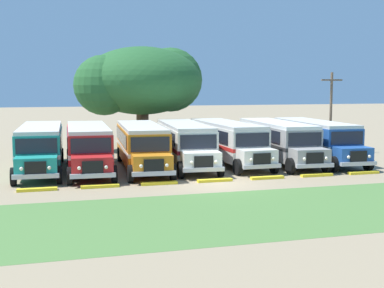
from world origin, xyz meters
TOP-DOWN VIEW (x-y plane):
  - ground_plane at (0.00, 0.00)m, footprint 220.00×220.00m
  - foreground_grass_strip at (0.00, -6.35)m, footprint 80.00×8.26m
  - parked_bus_slot_0 at (-9.43, 7.21)m, footprint 2.96×10.88m
  - parked_bus_slot_1 at (-6.53, 6.60)m, footprint 2.95×10.87m
  - parked_bus_slot_2 at (-3.13, 6.39)m, footprint 3.19×10.91m
  - parked_bus_slot_3 at (-0.07, 6.92)m, footprint 3.33×10.94m
  - parked_bus_slot_4 at (3.04, 7.13)m, footprint 2.90×10.87m
  - parked_bus_slot_5 at (6.57, 6.54)m, footprint 3.07×10.89m
  - parked_bus_slot_6 at (9.52, 6.52)m, footprint 3.09×10.89m
  - curb_wheelstop_0 at (-9.53, 0.62)m, footprint 2.00×0.36m
  - curb_wheelstop_1 at (-6.35, 0.62)m, footprint 2.00×0.36m
  - curb_wheelstop_2 at (-3.18, 0.62)m, footprint 2.00×0.36m
  - curb_wheelstop_3 at (0.00, 0.62)m, footprint 2.00×0.36m
  - curb_wheelstop_4 at (3.18, 0.62)m, footprint 2.00×0.36m
  - curb_wheelstop_5 at (6.35, 0.62)m, footprint 2.00×0.36m
  - curb_wheelstop_6 at (9.53, 0.62)m, footprint 2.00×0.36m
  - broad_shade_tree at (-1.15, 17.24)m, footprint 11.29×10.48m
  - utility_pole at (12.51, 9.60)m, footprint 1.80×0.20m

SIDE VIEW (x-z plane):
  - ground_plane at x=0.00m, z-range 0.00..0.00m
  - foreground_grass_strip at x=0.00m, z-range 0.00..0.01m
  - curb_wheelstop_0 at x=-9.53m, z-range 0.00..0.15m
  - curb_wheelstop_1 at x=-6.35m, z-range 0.00..0.15m
  - curb_wheelstop_2 at x=-3.18m, z-range 0.00..0.15m
  - curb_wheelstop_3 at x=0.00m, z-range 0.00..0.15m
  - curb_wheelstop_4 at x=3.18m, z-range 0.00..0.15m
  - curb_wheelstop_5 at x=6.35m, z-range 0.00..0.15m
  - curb_wheelstop_6 at x=9.53m, z-range 0.00..0.15m
  - parked_bus_slot_0 at x=-9.43m, z-range 0.17..2.99m
  - parked_bus_slot_1 at x=-6.53m, z-range 0.17..2.99m
  - parked_bus_slot_2 at x=-3.13m, z-range 0.17..2.99m
  - parked_bus_slot_3 at x=-0.07m, z-range 0.17..2.99m
  - parked_bus_slot_4 at x=3.04m, z-range 0.17..2.99m
  - parked_bus_slot_5 at x=6.57m, z-range 0.17..2.99m
  - parked_bus_slot_6 at x=9.52m, z-range 0.17..2.99m
  - utility_pole at x=12.51m, z-range 0.24..6.64m
  - broad_shade_tree at x=-1.15m, z-range 1.38..10.24m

